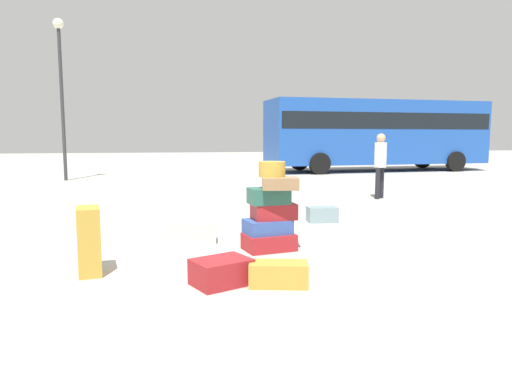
% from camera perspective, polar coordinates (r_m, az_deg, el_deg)
% --- Properties ---
extents(ground_plane, '(80.00, 80.00, 0.00)m').
position_cam_1_polar(ground_plane, '(6.22, -2.15, -7.69)').
color(ground_plane, '#ADA89E').
extents(suitcase_tower, '(0.76, 0.66, 1.23)m').
position_cam_1_polar(suitcase_tower, '(6.36, 1.85, -2.62)').
color(suitcase_tower, maroon).
rests_on(suitcase_tower, ground).
extents(suitcase_slate_behind_tower, '(0.56, 0.38, 0.28)m').
position_cam_1_polar(suitcase_slate_behind_tower, '(8.57, 8.19, -2.77)').
color(suitcase_slate_behind_tower, gray).
rests_on(suitcase_slate_behind_tower, ground).
extents(suitcase_cream_white_trunk, '(0.75, 0.43, 0.31)m').
position_cam_1_polar(suitcase_cream_white_trunk, '(6.90, -8.02, -4.98)').
color(suitcase_cream_white_trunk, beige).
rests_on(suitcase_cream_white_trunk, ground).
extents(suitcase_maroon_right_side, '(0.71, 0.64, 0.28)m').
position_cam_1_polar(suitcase_maroon_right_side, '(4.97, -4.32, -9.84)').
color(suitcase_maroon_right_side, maroon).
rests_on(suitcase_maroon_right_side, ground).
extents(suitcase_tan_foreground_near, '(0.31, 0.46, 0.77)m').
position_cam_1_polar(suitcase_tan_foreground_near, '(5.58, -19.98, -5.73)').
color(suitcase_tan_foreground_near, '#B28C33').
rests_on(suitcase_tan_foreground_near, ground).
extents(suitcase_tan_upright_blue, '(0.67, 0.44, 0.25)m').
position_cam_1_polar(suitcase_tan_upright_blue, '(4.93, 2.80, -10.12)').
color(suitcase_tan_upright_blue, '#B28C33').
rests_on(suitcase_tan_upright_blue, ground).
extents(person_bearded_onlooker, '(0.30, 0.30, 1.64)m').
position_cam_1_polar(person_bearded_onlooker, '(12.01, 15.16, 3.84)').
color(person_bearded_onlooker, black).
rests_on(person_bearded_onlooker, ground).
extents(parked_bus, '(10.20, 3.21, 3.15)m').
position_cam_1_polar(parked_bus, '(21.81, 14.76, 7.37)').
color(parked_bus, '#1E4CA5').
rests_on(parked_bus, ground).
extents(lamp_post, '(0.36, 0.36, 5.62)m').
position_cam_1_polar(lamp_post, '(17.94, -23.04, 13.23)').
color(lamp_post, '#333338').
rests_on(lamp_post, ground).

